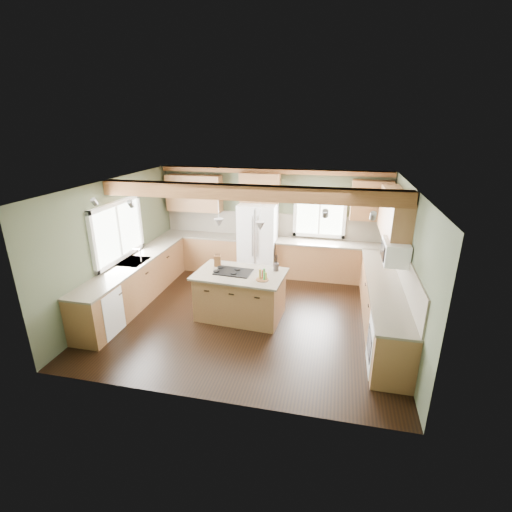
# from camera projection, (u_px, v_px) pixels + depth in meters

# --- Properties ---
(floor) EXTENTS (5.60, 5.60, 0.00)m
(floor) POSITION_uv_depth(u_px,v_px,m) (250.00, 314.00, 7.44)
(floor) COLOR black
(floor) RESTS_ON ground
(ceiling) EXTENTS (5.60, 5.60, 0.00)m
(ceiling) POSITION_uv_depth(u_px,v_px,m) (249.00, 184.00, 6.56)
(ceiling) COLOR silver
(ceiling) RESTS_ON wall_back
(wall_back) EXTENTS (5.60, 0.00, 5.60)m
(wall_back) POSITION_uv_depth(u_px,v_px,m) (273.00, 221.00, 9.29)
(wall_back) COLOR #464F38
(wall_back) RESTS_ON ground
(wall_left) EXTENTS (0.00, 5.00, 5.00)m
(wall_left) POSITION_uv_depth(u_px,v_px,m) (117.00, 244.00, 7.57)
(wall_left) COLOR #464F38
(wall_left) RESTS_ON ground
(wall_right) EXTENTS (0.00, 5.00, 5.00)m
(wall_right) POSITION_uv_depth(u_px,v_px,m) (407.00, 265.00, 6.43)
(wall_right) COLOR #464F38
(wall_right) RESTS_ON ground
(ceiling_beam) EXTENTS (5.55, 0.26, 0.26)m
(ceiling_beam) POSITION_uv_depth(u_px,v_px,m) (248.00, 193.00, 6.52)
(ceiling_beam) COLOR #5A3219
(ceiling_beam) RESTS_ON ceiling
(soffit_trim) EXTENTS (5.55, 0.20, 0.10)m
(soffit_trim) POSITION_uv_depth(u_px,v_px,m) (273.00, 171.00, 8.78)
(soffit_trim) COLOR #5A3219
(soffit_trim) RESTS_ON ceiling
(backsplash_back) EXTENTS (5.58, 0.03, 0.58)m
(backsplash_back) POSITION_uv_depth(u_px,v_px,m) (273.00, 224.00, 9.31)
(backsplash_back) COLOR brown
(backsplash_back) RESTS_ON wall_back
(backsplash_right) EXTENTS (0.03, 3.70, 0.58)m
(backsplash_right) POSITION_uv_depth(u_px,v_px,m) (404.00, 269.00, 6.51)
(backsplash_right) COLOR brown
(backsplash_right) RESTS_ON wall_right
(base_cab_back_left) EXTENTS (2.02, 0.60, 0.88)m
(base_cab_back_left) POSITION_uv_depth(u_px,v_px,m) (203.00, 252.00, 9.68)
(base_cab_back_left) COLOR brown
(base_cab_back_left) RESTS_ON floor
(counter_back_left) EXTENTS (2.06, 0.64, 0.04)m
(counter_back_left) POSITION_uv_depth(u_px,v_px,m) (202.00, 235.00, 9.52)
(counter_back_left) COLOR #4F463A
(counter_back_left) RESTS_ON base_cab_back_left
(base_cab_back_right) EXTENTS (2.62, 0.60, 0.88)m
(base_cab_back_right) POSITION_uv_depth(u_px,v_px,m) (330.00, 262.00, 9.01)
(base_cab_back_right) COLOR brown
(base_cab_back_right) RESTS_ON floor
(counter_back_right) EXTENTS (2.66, 0.64, 0.04)m
(counter_back_right) POSITION_uv_depth(u_px,v_px,m) (332.00, 244.00, 8.85)
(counter_back_right) COLOR #4F463A
(counter_back_right) RESTS_ON base_cab_back_right
(base_cab_left) EXTENTS (0.60, 3.70, 0.88)m
(base_cab_left) POSITION_uv_depth(u_px,v_px,m) (136.00, 282.00, 7.85)
(base_cab_left) COLOR brown
(base_cab_left) RESTS_ON floor
(counter_left) EXTENTS (0.64, 3.74, 0.04)m
(counter_left) POSITION_uv_depth(u_px,v_px,m) (134.00, 262.00, 7.69)
(counter_left) COLOR #4F463A
(counter_left) RESTS_ON base_cab_left
(base_cab_right) EXTENTS (0.60, 3.70, 0.88)m
(base_cab_right) POSITION_uv_depth(u_px,v_px,m) (382.00, 306.00, 6.83)
(base_cab_right) COLOR brown
(base_cab_right) RESTS_ON floor
(counter_right) EXTENTS (0.64, 3.74, 0.04)m
(counter_right) POSITION_uv_depth(u_px,v_px,m) (385.00, 283.00, 6.68)
(counter_right) COLOR #4F463A
(counter_right) RESTS_ON base_cab_right
(upper_cab_back_left) EXTENTS (1.40, 0.35, 0.90)m
(upper_cab_back_left) POSITION_uv_depth(u_px,v_px,m) (194.00, 193.00, 9.31)
(upper_cab_back_left) COLOR brown
(upper_cab_back_left) RESTS_ON wall_back
(upper_cab_over_fridge) EXTENTS (0.96, 0.35, 0.70)m
(upper_cab_over_fridge) POSITION_uv_depth(u_px,v_px,m) (260.00, 188.00, 8.90)
(upper_cab_over_fridge) COLOR brown
(upper_cab_over_fridge) RESTS_ON wall_back
(upper_cab_right) EXTENTS (0.35, 2.20, 0.90)m
(upper_cab_right) POSITION_uv_depth(u_px,v_px,m) (394.00, 216.00, 7.07)
(upper_cab_right) COLOR brown
(upper_cab_right) RESTS_ON wall_right
(upper_cab_back_corner) EXTENTS (0.90, 0.35, 0.90)m
(upper_cab_back_corner) POSITION_uv_depth(u_px,v_px,m) (371.00, 201.00, 8.44)
(upper_cab_back_corner) COLOR brown
(upper_cab_back_corner) RESTS_ON wall_back
(window_left) EXTENTS (0.04, 1.60, 1.05)m
(window_left) POSITION_uv_depth(u_px,v_px,m) (117.00, 231.00, 7.52)
(window_left) COLOR white
(window_left) RESTS_ON wall_left
(window_back) EXTENTS (1.10, 0.04, 1.00)m
(window_back) POSITION_uv_depth(u_px,v_px,m) (320.00, 214.00, 8.96)
(window_back) COLOR white
(window_back) RESTS_ON wall_back
(sink) EXTENTS (0.50, 0.65, 0.03)m
(sink) POSITION_uv_depth(u_px,v_px,m) (134.00, 262.00, 7.69)
(sink) COLOR #262628
(sink) RESTS_ON counter_left
(faucet) EXTENTS (0.02, 0.02, 0.28)m
(faucet) POSITION_uv_depth(u_px,v_px,m) (141.00, 256.00, 7.60)
(faucet) COLOR #B2B2B7
(faucet) RESTS_ON sink
(dishwasher) EXTENTS (0.60, 0.60, 0.84)m
(dishwasher) POSITION_uv_depth(u_px,v_px,m) (99.00, 312.00, 6.66)
(dishwasher) COLOR white
(dishwasher) RESTS_ON floor
(oven) EXTENTS (0.60, 0.72, 0.84)m
(oven) POSITION_uv_depth(u_px,v_px,m) (390.00, 346.00, 5.65)
(oven) COLOR white
(oven) RESTS_ON floor
(microwave) EXTENTS (0.40, 0.70, 0.38)m
(microwave) POSITION_uv_depth(u_px,v_px,m) (395.00, 252.00, 6.34)
(microwave) COLOR white
(microwave) RESTS_ON wall_right
(pendant_left) EXTENTS (0.18, 0.18, 0.16)m
(pendant_left) POSITION_uv_depth(u_px,v_px,m) (219.00, 223.00, 6.86)
(pendant_left) COLOR #B2B2B7
(pendant_left) RESTS_ON ceiling
(pendant_right) EXTENTS (0.18, 0.18, 0.16)m
(pendant_right) POSITION_uv_depth(u_px,v_px,m) (260.00, 226.00, 6.65)
(pendant_right) COLOR #B2B2B7
(pendant_right) RESTS_ON ceiling
(refrigerator) EXTENTS (0.90, 0.74, 1.80)m
(refrigerator) POSITION_uv_depth(u_px,v_px,m) (258.00, 240.00, 9.14)
(refrigerator) COLOR silver
(refrigerator) RESTS_ON floor
(island) EXTENTS (1.66, 1.09, 0.88)m
(island) POSITION_uv_depth(u_px,v_px,m) (240.00, 296.00, 7.25)
(island) COLOR brown
(island) RESTS_ON floor
(island_top) EXTENTS (1.78, 1.20, 0.04)m
(island_top) POSITION_uv_depth(u_px,v_px,m) (240.00, 274.00, 7.09)
(island_top) COLOR #4F463A
(island_top) RESTS_ON island
(cooktop) EXTENTS (0.72, 0.51, 0.02)m
(cooktop) POSITION_uv_depth(u_px,v_px,m) (233.00, 272.00, 7.12)
(cooktop) COLOR black
(cooktop) RESTS_ON island_top
(knife_block) EXTENTS (0.15, 0.13, 0.22)m
(knife_block) POSITION_uv_depth(u_px,v_px,m) (217.00, 261.00, 7.39)
(knife_block) COLOR brown
(knife_block) RESTS_ON island_top
(utensil_crock) EXTENTS (0.14, 0.14, 0.15)m
(utensil_crock) POSITION_uv_depth(u_px,v_px,m) (276.00, 267.00, 7.18)
(utensil_crock) COLOR #37322C
(utensil_crock) RESTS_ON island_top
(bottle_tray) EXTENTS (0.29, 0.29, 0.22)m
(bottle_tray) POSITION_uv_depth(u_px,v_px,m) (262.00, 274.00, 6.74)
(bottle_tray) COLOR brown
(bottle_tray) RESTS_ON island_top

